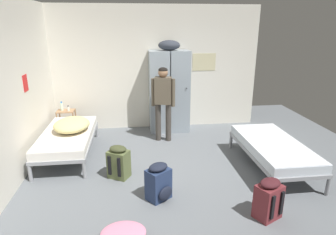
{
  "coord_description": "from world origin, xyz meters",
  "views": [
    {
      "loc": [
        -0.55,
        -4.21,
        2.39
      ],
      "look_at": [
        0.0,
        0.25,
        0.95
      ],
      "focal_mm": 31.07,
      "sensor_mm": 36.0,
      "label": 1
    }
  ],
  "objects_px": {
    "bed_right": "(273,148)",
    "clothes_pile_pink": "(123,233)",
    "water_bottle": "(62,106)",
    "locker_bank": "(169,90)",
    "bedding_heap": "(72,125)",
    "backpack_maroon": "(268,199)",
    "lotion_bottle": "(68,109)",
    "backpack_navy": "(159,183)",
    "bed_left_rear": "(68,137)",
    "person_traveler": "(163,98)",
    "shelf_unit": "(67,120)",
    "backpack_olive": "(119,162)"
  },
  "relations": [
    {
      "from": "locker_bank",
      "to": "water_bottle",
      "type": "distance_m",
      "value": 2.42
    },
    {
      "from": "locker_bank",
      "to": "clothes_pile_pink",
      "type": "height_order",
      "value": "locker_bank"
    },
    {
      "from": "shelf_unit",
      "to": "backpack_olive",
      "type": "distance_m",
      "value": 2.43
    },
    {
      "from": "locker_bank",
      "to": "backpack_olive",
      "type": "bearing_deg",
      "value": -117.2
    },
    {
      "from": "bed_right",
      "to": "backpack_maroon",
      "type": "xyz_separation_m",
      "value": [
        -0.69,
        -1.29,
        -0.12
      ]
    },
    {
      "from": "bedding_heap",
      "to": "person_traveler",
      "type": "height_order",
      "value": "person_traveler"
    },
    {
      "from": "locker_bank",
      "to": "backpack_navy",
      "type": "xyz_separation_m",
      "value": [
        -0.51,
        -2.84,
        -0.71
      ]
    },
    {
      "from": "water_bottle",
      "to": "backpack_olive",
      "type": "distance_m",
      "value": 2.52
    },
    {
      "from": "bedding_heap",
      "to": "lotion_bottle",
      "type": "bearing_deg",
      "value": 104.16
    },
    {
      "from": "person_traveler",
      "to": "clothes_pile_pink",
      "type": "height_order",
      "value": "person_traveler"
    },
    {
      "from": "bed_right",
      "to": "water_bottle",
      "type": "distance_m",
      "value": 4.47
    },
    {
      "from": "shelf_unit",
      "to": "backpack_maroon",
      "type": "height_order",
      "value": "shelf_unit"
    },
    {
      "from": "shelf_unit",
      "to": "person_traveler",
      "type": "relative_size",
      "value": 0.36
    },
    {
      "from": "lotion_bottle",
      "to": "backpack_navy",
      "type": "bearing_deg",
      "value": -57.7
    },
    {
      "from": "bed_right",
      "to": "water_bottle",
      "type": "relative_size",
      "value": 9.43
    },
    {
      "from": "bed_right",
      "to": "bedding_heap",
      "type": "distance_m",
      "value": 3.66
    },
    {
      "from": "bed_left_rear",
      "to": "lotion_bottle",
      "type": "relative_size",
      "value": 15.31
    },
    {
      "from": "shelf_unit",
      "to": "bed_left_rear",
      "type": "distance_m",
      "value": 1.18
    },
    {
      "from": "bed_right",
      "to": "clothes_pile_pink",
      "type": "bearing_deg",
      "value": -150.4
    },
    {
      "from": "backpack_navy",
      "to": "bed_right",
      "type": "bearing_deg",
      "value": 19.11
    },
    {
      "from": "bed_right",
      "to": "bedding_heap",
      "type": "relative_size",
      "value": 2.38
    },
    {
      "from": "bedding_heap",
      "to": "backpack_maroon",
      "type": "height_order",
      "value": "bedding_heap"
    },
    {
      "from": "shelf_unit",
      "to": "bed_right",
      "type": "height_order",
      "value": "shelf_unit"
    },
    {
      "from": "bedding_heap",
      "to": "backpack_navy",
      "type": "distance_m",
      "value": 2.28
    },
    {
      "from": "backpack_navy",
      "to": "lotion_bottle",
      "type": "bearing_deg",
      "value": 122.3
    },
    {
      "from": "person_traveler",
      "to": "backpack_olive",
      "type": "xyz_separation_m",
      "value": [
        -0.89,
        -1.49,
        -0.69
      ]
    },
    {
      "from": "bed_left_rear",
      "to": "clothes_pile_pink",
      "type": "relative_size",
      "value": 3.5
    },
    {
      "from": "bedding_heap",
      "to": "water_bottle",
      "type": "relative_size",
      "value": 3.97
    },
    {
      "from": "shelf_unit",
      "to": "bed_left_rear",
      "type": "relative_size",
      "value": 0.3
    },
    {
      "from": "locker_bank",
      "to": "backpack_navy",
      "type": "distance_m",
      "value": 2.97
    },
    {
      "from": "person_traveler",
      "to": "backpack_olive",
      "type": "relative_size",
      "value": 2.86
    },
    {
      "from": "person_traveler",
      "to": "clothes_pile_pink",
      "type": "bearing_deg",
      "value": -105.16
    },
    {
      "from": "bedding_heap",
      "to": "bed_left_rear",
      "type": "bearing_deg",
      "value": -149.0
    },
    {
      "from": "bed_left_rear",
      "to": "backpack_navy",
      "type": "distance_m",
      "value": 2.28
    },
    {
      "from": "backpack_navy",
      "to": "clothes_pile_pink",
      "type": "height_order",
      "value": "backpack_navy"
    },
    {
      "from": "backpack_maroon",
      "to": "clothes_pile_pink",
      "type": "height_order",
      "value": "backpack_maroon"
    },
    {
      "from": "lotion_bottle",
      "to": "bed_right",
      "type": "bearing_deg",
      "value": -28.54
    },
    {
      "from": "bedding_heap",
      "to": "backpack_maroon",
      "type": "xyz_separation_m",
      "value": [
        2.82,
        -2.29,
        -0.34
      ]
    },
    {
      "from": "bed_right",
      "to": "backpack_navy",
      "type": "distance_m",
      "value": 2.16
    },
    {
      "from": "backpack_maroon",
      "to": "clothes_pile_pink",
      "type": "xyz_separation_m",
      "value": [
        -1.84,
        -0.15,
        -0.21
      ]
    },
    {
      "from": "backpack_olive",
      "to": "backpack_navy",
      "type": "bearing_deg",
      "value": -50.68
    },
    {
      "from": "shelf_unit",
      "to": "bedding_heap",
      "type": "distance_m",
      "value": 1.18
    },
    {
      "from": "locker_bank",
      "to": "bed_left_rear",
      "type": "bearing_deg",
      "value": -150.25
    },
    {
      "from": "bed_left_rear",
      "to": "water_bottle",
      "type": "height_order",
      "value": "water_bottle"
    },
    {
      "from": "water_bottle",
      "to": "locker_bank",
      "type": "bearing_deg",
      "value": 0.34
    },
    {
      "from": "backpack_olive",
      "to": "shelf_unit",
      "type": "bearing_deg",
      "value": 120.53
    },
    {
      "from": "lotion_bottle",
      "to": "water_bottle",
      "type": "bearing_deg",
      "value": 158.2
    },
    {
      "from": "bedding_heap",
      "to": "person_traveler",
      "type": "relative_size",
      "value": 0.51
    },
    {
      "from": "bed_left_rear",
      "to": "water_bottle",
      "type": "bearing_deg",
      "value": 105.75
    },
    {
      "from": "backpack_olive",
      "to": "person_traveler",
      "type": "bearing_deg",
      "value": 59.3
    }
  ]
}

